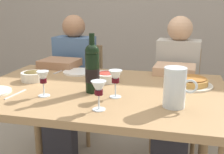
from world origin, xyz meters
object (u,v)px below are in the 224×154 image
(wine_glass_centre, at_px, (99,89))
(dinner_plate_left_setting, at_px, (79,72))
(baked_tart, at_px, (190,82))
(wine_glass_left_diner, at_px, (115,78))
(chair_left, at_px, (81,85))
(diner_right, at_px, (175,86))
(water_pitcher, at_px, (175,90))
(dining_table, at_px, (100,103))
(salad_bowl, at_px, (107,76))
(olive_bowl, at_px, (33,76))
(diner_left, at_px, (70,79))
(chair_right, at_px, (177,92))
(wine_bottle, at_px, (92,68))
(wine_glass_right_diner, at_px, (43,79))

(wine_glass_centre, distance_m, dinner_plate_left_setting, 0.76)
(baked_tart, height_order, wine_glass_left_diner, wine_glass_left_diner)
(chair_left, bearing_deg, dinner_plate_left_setting, 113.20)
(baked_tart, xyz_separation_m, diner_right, (-0.09, 0.46, -0.17))
(water_pitcher, distance_m, chair_left, 1.45)
(water_pitcher, height_order, diner_right, diner_right)
(water_pitcher, bearing_deg, dining_table, 154.56)
(salad_bowl, bearing_deg, olive_bowl, -167.66)
(wine_glass_left_diner, relative_size, diner_right, 0.13)
(baked_tart, height_order, diner_right, diner_right)
(baked_tart, relative_size, wine_glass_centre, 1.91)
(wine_glass_centre, bearing_deg, diner_right, 70.28)
(diner_left, distance_m, chair_right, 0.95)
(water_pitcher, height_order, wine_glass_centre, water_pitcher)
(wine_glass_left_diner, xyz_separation_m, wine_glass_centre, (-0.04, -0.20, -0.01))
(dinner_plate_left_setting, relative_size, diner_right, 0.20)
(chair_right, bearing_deg, diner_left, 18.19)
(chair_left, distance_m, diner_right, 0.93)
(wine_bottle, bearing_deg, diner_left, 121.16)
(dinner_plate_left_setting, distance_m, diner_left, 0.40)
(dinner_plate_left_setting, bearing_deg, diner_left, 122.90)
(baked_tart, distance_m, diner_left, 1.11)
(wine_glass_left_diner, xyz_separation_m, chair_right, (0.33, 1.01, -0.37))
(olive_bowl, height_order, wine_glass_left_diner, wine_glass_left_diner)
(dinner_plate_left_setting, xyz_separation_m, diner_left, (-0.20, 0.31, -0.15))
(wine_bottle, distance_m, chair_left, 1.13)
(dining_table, relative_size, diner_right, 1.29)
(baked_tart, height_order, wine_glass_right_diner, wine_glass_right_diner)
(wine_glass_centre, bearing_deg, salad_bowl, 99.76)
(dinner_plate_left_setting, bearing_deg, dining_table, -52.48)
(dining_table, distance_m, baked_tart, 0.57)
(diner_left, bearing_deg, water_pitcher, 140.75)
(salad_bowl, relative_size, wine_glass_left_diner, 1.13)
(salad_bowl, relative_size, chair_left, 0.20)
(salad_bowl, bearing_deg, baked_tart, 1.30)
(dinner_plate_left_setting, bearing_deg, baked_tart, -11.24)
(dining_table, xyz_separation_m, wine_glass_right_diner, (-0.26, -0.21, 0.19))
(chair_left, bearing_deg, baked_tart, 148.44)
(diner_left, relative_size, diner_right, 1.00)
(baked_tart, relative_size, olive_bowl, 1.82)
(baked_tart, xyz_separation_m, diner_left, (-0.99, 0.47, -0.17))
(dining_table, distance_m, diner_left, 0.79)
(dining_table, bearing_deg, dinner_plate_left_setting, 127.52)
(olive_bowl, bearing_deg, salad_bowl, 12.34)
(baked_tart, distance_m, dinner_plate_left_setting, 0.80)
(diner_right, bearing_deg, wine_glass_centre, 74.30)
(wine_glass_left_diner, bearing_deg, chair_right, 72.06)
(wine_glass_left_diner, height_order, dinner_plate_left_setting, wine_glass_left_diner)
(salad_bowl, bearing_deg, chair_right, 57.65)
(wine_glass_right_diner, relative_size, diner_right, 0.12)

